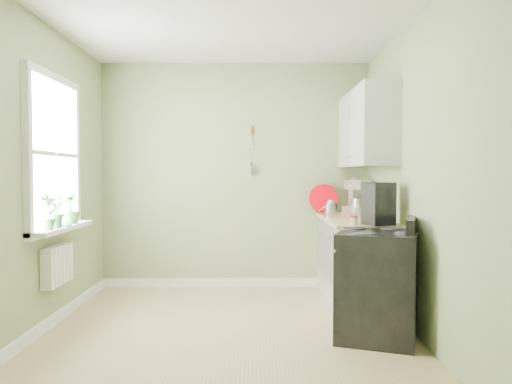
{
  "coord_description": "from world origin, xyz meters",
  "views": [
    {
      "loc": [
        0.24,
        -4.21,
        1.37
      ],
      "look_at": [
        0.25,
        0.55,
        1.2
      ],
      "focal_mm": 35.0,
      "sensor_mm": 36.0,
      "label": 1
    }
  ],
  "objects_px": {
    "stand_mixer": "(357,198)",
    "kettle": "(330,208)",
    "stove": "(378,283)",
    "coffee_maker": "(378,205)"
  },
  "relations": [
    {
      "from": "kettle",
      "to": "stove",
      "type": "bearing_deg",
      "value": -78.97
    },
    {
      "from": "stand_mixer",
      "to": "stove",
      "type": "bearing_deg",
      "value": -95.09
    },
    {
      "from": "stand_mixer",
      "to": "coffee_maker",
      "type": "height_order",
      "value": "stand_mixer"
    },
    {
      "from": "kettle",
      "to": "coffee_maker",
      "type": "bearing_deg",
      "value": -68.84
    },
    {
      "from": "stove",
      "to": "kettle",
      "type": "height_order",
      "value": "kettle"
    },
    {
      "from": "stand_mixer",
      "to": "coffee_maker",
      "type": "relative_size",
      "value": 1.14
    },
    {
      "from": "stand_mixer",
      "to": "kettle",
      "type": "xyz_separation_m",
      "value": [
        -0.36,
        -0.37,
        -0.09
      ]
    },
    {
      "from": "stove",
      "to": "coffee_maker",
      "type": "height_order",
      "value": "coffee_maker"
    },
    {
      "from": "stand_mixer",
      "to": "kettle",
      "type": "bearing_deg",
      "value": -134.6
    },
    {
      "from": "stove",
      "to": "stand_mixer",
      "type": "height_order",
      "value": "stand_mixer"
    }
  ]
}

